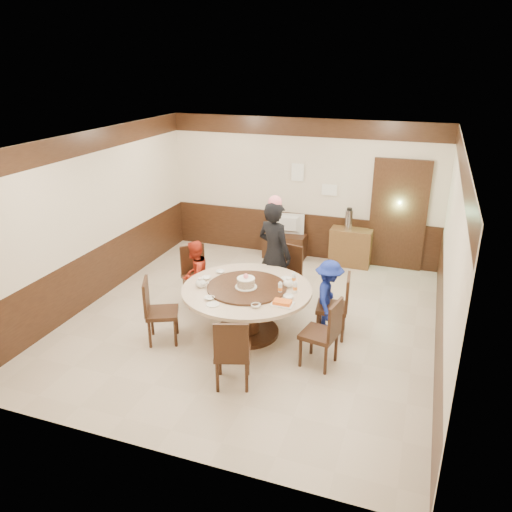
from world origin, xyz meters
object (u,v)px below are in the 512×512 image
(shrimp_platter, at_px, (282,303))
(person_blue, at_px, (328,297))
(birthday_cake, at_px, (246,282))
(thermos, at_px, (349,220))
(tv_stand, at_px, (285,246))
(banquet_table, at_px, (247,301))
(person_standing, at_px, (274,254))
(side_cabinet, at_px, (350,247))
(television, at_px, (285,224))
(person_red, at_px, (195,275))

(shrimp_platter, bearing_deg, person_blue, 60.01)
(person_blue, relative_size, birthday_cake, 3.56)
(person_blue, height_order, thermos, person_blue)
(shrimp_platter, xyz_separation_m, tv_stand, (-0.97, 3.50, -0.53))
(banquet_table, relative_size, person_standing, 1.06)
(birthday_cake, distance_m, tv_stand, 3.27)
(banquet_table, bearing_deg, person_standing, 85.94)
(tv_stand, bearing_deg, banquet_table, -83.92)
(tv_stand, bearing_deg, person_standing, -78.77)
(side_cabinet, xyz_separation_m, thermos, (-0.07, 0.00, 0.56))
(person_standing, distance_m, tv_stand, 2.22)
(birthday_cake, relative_size, thermos, 0.84)
(birthday_cake, xyz_separation_m, television, (-0.34, 3.20, -0.14))
(birthday_cake, xyz_separation_m, side_cabinet, (1.00, 3.23, -0.48))
(shrimp_platter, bearing_deg, person_standing, 111.49)
(person_standing, height_order, birthday_cake, person_standing)
(tv_stand, height_order, television, television)
(banquet_table, height_order, shrimp_platter, shrimp_platter)
(person_standing, relative_size, person_blue, 1.57)
(person_standing, xyz_separation_m, thermos, (0.85, 2.11, 0.05))
(person_standing, bearing_deg, person_blue, 174.04)
(birthday_cake, relative_size, side_cabinet, 0.40)
(person_standing, bearing_deg, birthday_cake, 110.22)
(television, bearing_deg, person_blue, 112.27)
(shrimp_platter, xyz_separation_m, side_cabinet, (0.37, 3.53, -0.40))
(person_red, relative_size, thermos, 3.03)
(person_red, relative_size, shrimp_platter, 3.84)
(side_cabinet, height_order, thermos, thermos)
(banquet_table, xyz_separation_m, person_standing, (0.08, 1.08, 0.36))
(person_blue, xyz_separation_m, birthday_cake, (-1.11, -0.51, 0.29))
(banquet_table, relative_size, birthday_cake, 5.94)
(person_blue, distance_m, birthday_cake, 1.26)
(tv_stand, xyz_separation_m, side_cabinet, (1.34, 0.03, 0.12))
(birthday_cake, bearing_deg, banquet_table, 87.74)
(person_red, relative_size, television, 1.55)
(banquet_table, distance_m, person_blue, 1.21)
(person_red, distance_m, television, 2.74)
(person_standing, bearing_deg, person_red, 49.14)
(person_standing, height_order, shrimp_platter, person_standing)
(banquet_table, relative_size, shrimp_platter, 6.31)
(side_cabinet, bearing_deg, shrimp_platter, -95.92)
(person_red, xyz_separation_m, side_cabinet, (2.10, 2.66, -0.20))
(person_red, xyz_separation_m, television, (0.76, 2.63, 0.14))
(person_standing, height_order, side_cabinet, person_standing)
(birthday_cake, height_order, shrimp_platter, birthday_cake)
(person_blue, bearing_deg, person_standing, 52.67)
(tv_stand, bearing_deg, shrimp_platter, -74.48)
(television, relative_size, thermos, 1.95)
(person_standing, relative_size, thermos, 4.68)
(person_blue, height_order, birthday_cake, person_blue)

